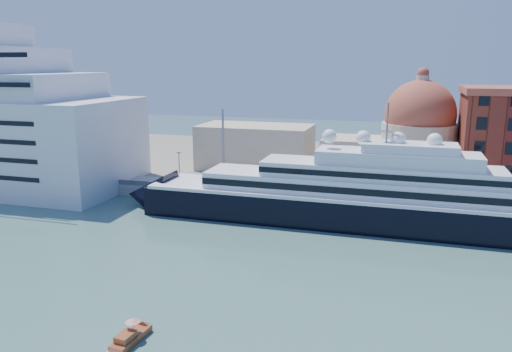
% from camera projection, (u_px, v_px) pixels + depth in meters
% --- Properties ---
extents(ground, '(400.00, 400.00, 0.00)m').
position_uv_depth(ground, '(271.00, 263.00, 77.66)').
color(ground, '#365D58').
rests_on(ground, ground).
extents(quay, '(180.00, 10.00, 2.50)m').
position_uv_depth(quay, '(311.00, 199.00, 109.13)').
color(quay, gray).
rests_on(quay, ground).
extents(land, '(260.00, 72.00, 2.00)m').
position_uv_depth(land, '(337.00, 165.00, 147.46)').
color(land, slate).
rests_on(land, ground).
extents(quay_fence, '(180.00, 0.10, 1.20)m').
position_uv_depth(quay_fence, '(307.00, 196.00, 104.52)').
color(quay_fence, slate).
rests_on(quay_fence, quay).
extents(superyacht, '(91.72, 12.72, 27.41)m').
position_uv_depth(superyacht, '(336.00, 199.00, 96.16)').
color(superyacht, black).
rests_on(superyacht, ground).
extents(service_barge, '(13.26, 5.34, 2.92)m').
position_uv_depth(service_barge, '(45.00, 194.00, 114.98)').
color(service_barge, white).
rests_on(service_barge, ground).
extents(water_taxi, '(2.34, 5.82, 2.70)m').
position_uv_depth(water_taxi, '(130.00, 337.00, 55.39)').
color(water_taxi, maroon).
rests_on(water_taxi, ground).
extents(church, '(66.00, 18.00, 25.50)m').
position_uv_depth(church, '(354.00, 141.00, 127.33)').
color(church, beige).
rests_on(church, land).
extents(lamp_posts, '(120.80, 2.40, 18.00)m').
position_uv_depth(lamp_posts, '(254.00, 159.00, 109.17)').
color(lamp_posts, slate).
rests_on(lamp_posts, quay).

